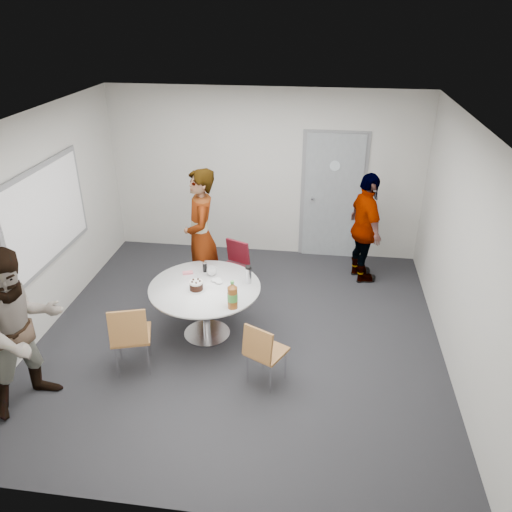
# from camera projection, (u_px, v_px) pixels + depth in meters

# --- Properties ---
(floor) EXTENTS (5.00, 5.00, 0.00)m
(floor) POSITION_uv_depth(u_px,v_px,m) (240.00, 335.00, 6.38)
(floor) COLOR black
(floor) RESTS_ON ground
(ceiling) EXTENTS (5.00, 5.00, 0.00)m
(ceiling) POSITION_uv_depth(u_px,v_px,m) (236.00, 122.00, 5.15)
(ceiling) COLOR silver
(ceiling) RESTS_ON wall_back
(wall_back) EXTENTS (5.00, 0.00, 5.00)m
(wall_back) POSITION_uv_depth(u_px,v_px,m) (265.00, 174.00, 7.97)
(wall_back) COLOR beige
(wall_back) RESTS_ON floor
(wall_left) EXTENTS (0.00, 5.00, 5.00)m
(wall_left) POSITION_uv_depth(u_px,v_px,m) (36.00, 228.00, 6.07)
(wall_left) COLOR beige
(wall_left) RESTS_ON floor
(wall_right) EXTENTS (0.00, 5.00, 5.00)m
(wall_right) POSITION_uv_depth(u_px,v_px,m) (463.00, 254.00, 5.46)
(wall_right) COLOR beige
(wall_right) RESTS_ON floor
(wall_front) EXTENTS (5.00, 0.00, 5.00)m
(wall_front) POSITION_uv_depth(u_px,v_px,m) (180.00, 388.00, 3.56)
(wall_front) COLOR beige
(wall_front) RESTS_ON floor
(door) EXTENTS (1.02, 0.17, 2.12)m
(door) POSITION_uv_depth(u_px,v_px,m) (332.00, 197.00, 7.97)
(door) COLOR slate
(door) RESTS_ON wall_back
(whiteboard) EXTENTS (0.04, 1.90, 1.25)m
(whiteboard) POSITION_uv_depth(u_px,v_px,m) (46.00, 215.00, 6.20)
(whiteboard) COLOR slate
(whiteboard) RESTS_ON wall_left
(table) EXTENTS (1.37, 1.37, 1.06)m
(table) POSITION_uv_depth(u_px,v_px,m) (207.00, 293.00, 6.11)
(table) COLOR white
(table) RESTS_ON floor
(chair_near_left) EXTENTS (0.53, 0.56, 0.89)m
(chair_near_left) POSITION_uv_depth(u_px,v_px,m) (130.00, 333.00, 5.51)
(chair_near_left) COLOR brown
(chair_near_left) RESTS_ON floor
(chair_near_right) EXTENTS (0.51, 0.53, 0.79)m
(chair_near_right) POSITION_uv_depth(u_px,v_px,m) (263.00, 350.00, 5.36)
(chair_near_right) COLOR brown
(chair_near_right) RESTS_ON floor
(chair_far) EXTENTS (0.51, 0.53, 0.80)m
(chair_far) POSITION_uv_depth(u_px,v_px,m) (234.00, 263.00, 7.12)
(chair_far) COLOR maroon
(chair_far) RESTS_ON floor
(person_main) EXTENTS (0.63, 0.79, 1.90)m
(person_main) POSITION_uv_depth(u_px,v_px,m) (201.00, 237.00, 6.80)
(person_main) COLOR #A5C6EA
(person_main) RESTS_ON floor
(person_left) EXTENTS (1.05, 1.10, 1.79)m
(person_left) POSITION_uv_depth(u_px,v_px,m) (22.00, 330.00, 4.96)
(person_left) COLOR white
(person_left) RESTS_ON floor
(person_right) EXTENTS (0.69, 1.06, 1.68)m
(person_right) POSITION_uv_depth(u_px,v_px,m) (365.00, 228.00, 7.32)
(person_right) COLOR black
(person_right) RESTS_ON floor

